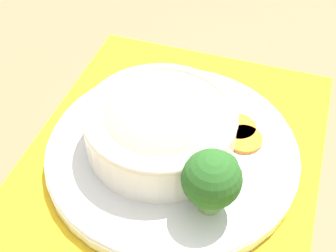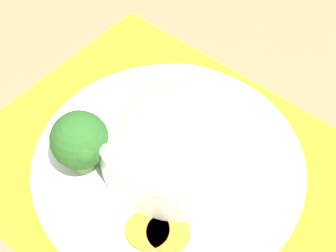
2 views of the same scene
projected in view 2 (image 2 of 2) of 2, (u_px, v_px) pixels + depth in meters
The scene contains 7 objects.
ground_plane at pixel (169, 172), 0.68m from camera, with size 4.00×4.00×0.00m, color #8C704C.
placemat at pixel (169, 171), 0.67m from camera, with size 0.49×0.41×0.00m.
plate at pixel (169, 165), 0.66m from camera, with size 0.32×0.32×0.02m.
bowl at pixel (181, 138), 0.64m from camera, with size 0.19×0.19×0.07m.
broccoli_floret at pixel (80, 141), 0.62m from camera, with size 0.07×0.07×0.08m.
carrot_slice_near at pixel (148, 230), 0.60m from camera, with size 0.05×0.05×0.01m.
carrot_slice_middle at pixel (168, 233), 0.60m from camera, with size 0.05×0.05×0.01m.
Camera 2 is at (-0.27, 0.27, 0.56)m, focal length 60.00 mm.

